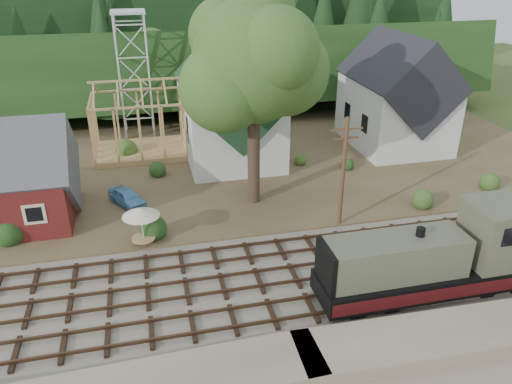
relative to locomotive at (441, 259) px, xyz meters
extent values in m
plane|color=#384C1E|center=(-9.57, 3.00, -2.23)|extent=(140.00, 140.00, 0.00)
cube|color=#726B5B|center=(-9.57, 3.00, -2.15)|extent=(64.00, 11.00, 0.16)
cube|color=brown|center=(-9.57, 21.00, -2.08)|extent=(64.00, 26.00, 0.30)
cube|color=#1E3F19|center=(-9.57, 45.00, -2.23)|extent=(70.00, 28.96, 12.74)
cube|color=black|center=(-9.57, 61.00, -2.23)|extent=(80.00, 20.00, 12.00)
cube|color=silver|center=(-7.57, 23.00, 1.27)|extent=(8.00, 12.00, 6.40)
cube|color=#1C3E26|center=(-7.57, 23.00, 4.47)|extent=(8.40, 12.96, 8.40)
cube|color=silver|center=(-7.57, 17.00, 6.47)|extent=(2.40, 2.40, 4.00)
cone|color=#1C3E26|center=(-7.57, 17.00, 9.77)|extent=(5.37, 5.37, 2.60)
cube|color=silver|center=(8.43, 22.00, 1.27)|extent=(8.00, 10.00, 6.40)
cube|color=black|center=(8.43, 22.00, 4.47)|extent=(8.40, 10.80, 8.40)
cube|color=tan|center=(-15.57, 25.00, -1.68)|extent=(8.00, 6.00, 0.50)
cube|color=tan|center=(-15.57, 25.00, 4.97)|extent=(8.00, 0.18, 0.18)
cube|color=silver|center=(-16.97, 29.60, 4.07)|extent=(0.18, 0.18, 12.00)
cube|color=silver|center=(-14.17, 29.60, 4.07)|extent=(0.18, 0.18, 12.00)
cube|color=silver|center=(-16.97, 32.40, 4.07)|extent=(0.18, 0.18, 12.00)
cube|color=silver|center=(-14.17, 32.40, 4.07)|extent=(0.18, 0.18, 12.00)
cube|color=silver|center=(-15.57, 31.00, 10.07)|extent=(3.20, 3.20, 0.25)
cylinder|color=#38281E|center=(-7.57, 13.00, 2.07)|extent=(0.90, 0.90, 8.00)
sphere|color=#3C5A21|center=(-7.57, 13.00, 8.57)|extent=(8.40, 8.40, 8.40)
sphere|color=#3C5A21|center=(-5.07, 14.00, 7.57)|extent=(6.40, 6.40, 6.40)
sphere|color=#3C5A21|center=(-9.77, 12.20, 7.07)|extent=(6.00, 6.00, 6.00)
cylinder|color=#4C331E|center=(-2.57, 8.20, 1.77)|extent=(0.28, 0.28, 8.00)
cube|color=#4C331E|center=(-2.57, 8.20, 4.97)|extent=(2.20, 0.12, 0.12)
cube|color=#4C331E|center=(-2.57, 8.20, 4.37)|extent=(1.80, 0.12, 0.12)
cube|color=black|center=(-0.49, 0.00, -1.89)|extent=(12.77, 2.66, 0.37)
cube|color=black|center=(-0.49, 0.00, -1.14)|extent=(12.77, 3.09, 1.17)
cube|color=#4F533D|center=(-2.83, 0.00, 0.57)|extent=(7.66, 2.45, 2.24)
cube|color=#4F533D|center=(3.55, 0.00, 1.15)|extent=(3.83, 2.98, 3.41)
cube|color=#4F533D|center=(3.55, 0.00, 2.91)|extent=(4.05, 3.19, 0.21)
cube|color=#490F12|center=(-0.49, -1.56, -1.14)|extent=(12.77, 0.04, 0.75)
cube|color=#490F12|center=(-0.49, 1.57, -1.14)|extent=(12.77, 0.04, 0.75)
cylinder|color=black|center=(-1.56, 0.00, 1.79)|extent=(0.47, 0.47, 0.75)
imported|color=#63A7D5|center=(-16.92, 14.54, -1.31)|extent=(3.11, 3.91, 1.25)
imported|color=#B20E10|center=(9.46, 20.19, -1.36)|extent=(4.50, 3.85, 1.15)
cylinder|color=silver|center=(-15.92, 8.50, -0.74)|extent=(0.11, 0.11, 2.38)
cylinder|color=tan|center=(-15.92, 8.50, -1.44)|extent=(1.52, 1.52, 0.09)
cone|color=beige|center=(-15.92, 8.50, 0.45)|extent=(2.38, 2.38, 0.54)
camera|label=1|loc=(-15.22, -20.06, 15.27)|focal=35.00mm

